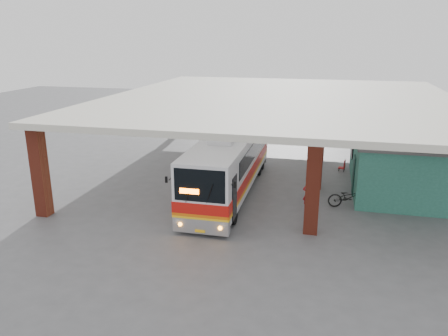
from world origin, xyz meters
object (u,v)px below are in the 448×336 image
Objects in this scene: motorcycle at (349,197)px; pedestrian at (309,194)px; coach_bus at (230,163)px; red_chair at (343,166)px.

motorcycle is 2.12m from pedestrian.
coach_bus reaches higher than red_chair.
coach_bus is at bearing -126.83° from red_chair.
coach_bus is at bearing 73.14° from motorcycle.
motorcycle is 2.81× the size of red_chair.
pedestrian is at bearing 101.80° from motorcycle.
pedestrian is at bearing -93.27° from red_chair.
pedestrian is (4.32, -1.50, -0.91)m from coach_bus.
red_chair is (6.13, 5.51, -1.37)m from coach_bus.
motorcycle is 1.29× the size of pedestrian.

